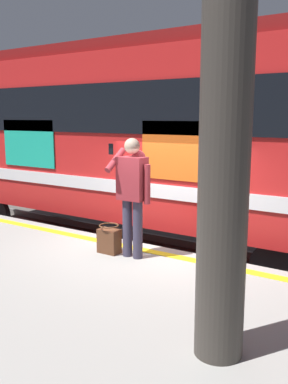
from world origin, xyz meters
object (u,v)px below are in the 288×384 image
object	(u,v)px
train_carriage	(137,131)
handbag	(109,240)
station_column	(225,134)
passenger	(133,188)

from	to	relation	value
train_carriage	handbag	world-z (taller)	train_carriage
train_carriage	station_column	world-z (taller)	station_column
passenger	handbag	world-z (taller)	passenger
train_carriage	handbag	distance (m)	3.44
train_carriage	passenger	bearing A→B (deg)	123.47
station_column	train_carriage	bearing A→B (deg)	-48.70
train_carriage	handbag	size ratio (longest dim) A/B	24.38
handbag	station_column	world-z (taller)	station_column
passenger	station_column	xyz separation A→B (m)	(-2.05, 1.66, 0.86)
train_carriage	station_column	size ratio (longest dim) A/B	2.81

